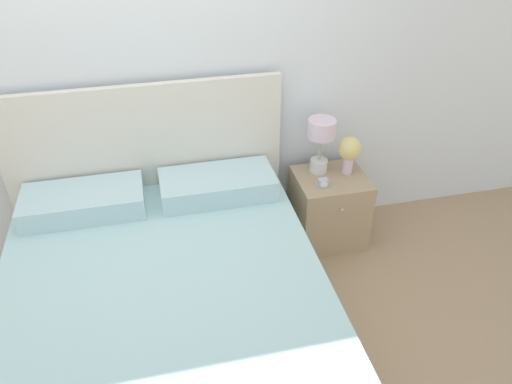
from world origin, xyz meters
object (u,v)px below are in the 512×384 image
at_px(bed, 165,301).
at_px(alarm_clock, 323,183).
at_px(flower_vase, 350,151).
at_px(table_lamp, 321,138).
at_px(nightstand, 329,208).

height_order(bed, alarm_clock, bed).
relative_size(bed, flower_vase, 7.30).
distance_m(bed, table_lamp, 1.45).
xyz_separation_m(table_lamp, flower_vase, (0.19, -0.06, -0.09)).
xyz_separation_m(bed, table_lamp, (1.13, 0.75, 0.49)).
bearing_deg(table_lamp, flower_vase, -18.03).
bearing_deg(bed, flower_vase, 27.74).
bearing_deg(bed, nightstand, 28.85).
height_order(bed, table_lamp, bed).
distance_m(nightstand, alarm_clock, 0.32).
relative_size(bed, nightstand, 3.75).
bearing_deg(flower_vase, bed, -152.26).
height_order(flower_vase, alarm_clock, flower_vase).
height_order(nightstand, flower_vase, flower_vase).
height_order(nightstand, table_lamp, table_lamp).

